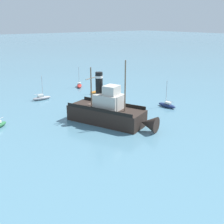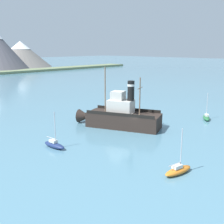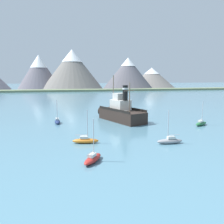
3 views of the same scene
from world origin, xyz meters
The scene contains 5 objects.
ground_plane centered at (0.00, 0.00, 0.00)m, with size 600.00×600.00×0.00m, color teal.
old_tugboat centered at (0.04, 2.99, 1.83)m, with size 8.44×14.65×9.90m.
sailboat_orange centered at (-9.25, -13.33, 0.43)m, with size 3.93×1.75×4.90m.
sailboat_green centered at (14.50, -5.44, 0.43)m, with size 3.81×2.93×4.90m.
sailboat_navy centered at (-13.44, 2.72, 0.43)m, with size 1.31×3.86×4.90m.
Camera 2 is at (-33.94, -26.87, 13.00)m, focal length 45.00 mm.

